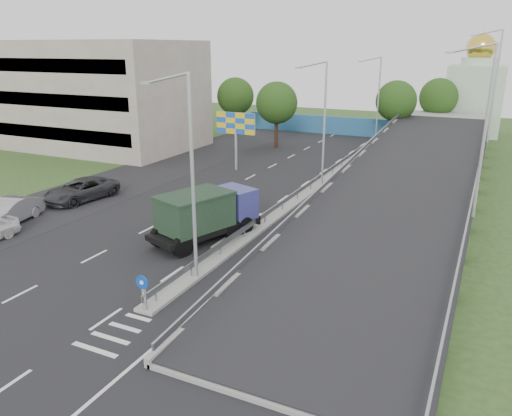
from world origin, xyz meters
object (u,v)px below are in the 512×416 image
Objects in this scene: lamp_post_mid at (322,117)px; parked_car_b at (9,212)px; parked_car_c at (81,190)px; lamp_post_far at (377,97)px; church at (475,94)px; lamp_post_near at (189,169)px; sign_bollard at (144,292)px; dump_truck at (207,213)px; billboard at (236,127)px.

parked_car_b is at bearing -130.77° from lamp_post_mid.
lamp_post_far is at bearing 72.51° from parked_car_c.
church is 58.25m from parked_car_b.
lamp_post_mid is 24.49m from parked_car_b.
parked_car_c is at bearing -141.86° from lamp_post_mid.
lamp_post_near is 17.94m from parked_car_c.
parked_car_b is (-15.66, 1.84, -4.97)m from lamp_post_near.
lamp_post_mid is at bearing 39.31° from parked_car_b.
church is (10.00, 57.83, 4.28)m from sign_bollard.
lamp_post_far reaches higher than parked_car_b.
lamp_post_far is 41.54m from parked_car_b.
dump_truck is at bearing -98.56° from lamp_post_mid.
sign_bollard is 0.28× the size of parked_car_c.
billboard reaches higher than sign_bollard.
billboard is (-19.00, -32.00, -1.12)m from church.
church is 2.51× the size of billboard.
lamp_post_mid is at bearing 89.74° from sign_bollard.
parked_car_b is at bearing 173.29° from lamp_post_near.
lamp_post_near is 0.73× the size of church.
lamp_post_near is 40.00m from lamp_post_far.
sign_bollard is 6.12m from lamp_post_near.
dump_truck is at bearing 103.41° from sign_bollard.
lamp_post_mid is (0.00, 20.00, 0.00)m from lamp_post_near.
parked_car_b is 0.86× the size of parked_car_c.
lamp_post_far is at bearing -125.24° from church.
sign_bollard is 19.23m from parked_car_c.
parked_car_c is at bearing -173.23° from dump_truck.
sign_bollard is at bearing -90.14° from lamp_post_far.
dump_truck is 13.84m from parked_car_b.
dump_truck is 13.36m from parked_car_c.
billboard is (-9.11, -18.00, -1.62)m from lamp_post_far.
sign_bollard is at bearing -91.64° from lamp_post_near.
dump_truck reaches higher than parked_car_b.
lamp_post_near is 1.83× the size of billboard.
lamp_post_mid is 1.35× the size of dump_truck.
lamp_post_mid is 20.03m from parked_car_c.
lamp_post_near is 1.00× the size of lamp_post_mid.
parked_car_c is (-15.26, -31.98, -4.98)m from lamp_post_far.
lamp_post_far reaches higher than dump_truck.
billboard is at bearing 112.49° from lamp_post_near.
dump_truck is (-12.13, -48.89, -3.59)m from church.
lamp_post_near reaches higher than dump_truck.
parked_car_c is (-15.26, -11.98, -4.98)m from lamp_post_mid.
church is 2.33× the size of parked_car_c.
lamp_post_near is at bearing -90.00° from lamp_post_mid.
parked_car_b reaches higher than parked_car_c.
sign_bollard reaches higher than parked_car_c.
billboard reaches higher than parked_car_c.
church is at bearing 54.76° from lamp_post_far.
parked_car_c is (0.40, 6.18, -0.02)m from parked_car_b.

